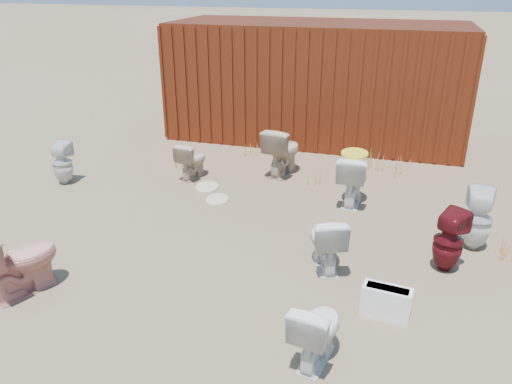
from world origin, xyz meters
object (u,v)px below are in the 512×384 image
(toilet_front_maroon, at_px, (449,241))
(toilet_back_yellowlid, at_px, (353,179))
(loose_tank, at_px, (386,302))
(toilet_back_beige_left, at_px, (283,151))
(toilet_back_e, at_px, (477,219))
(toilet_back_beige_right, at_px, (192,160))
(shipping_container, at_px, (317,81))
(toilet_front_e, at_px, (317,330))
(toilet_front_c, at_px, (326,241))
(toilet_back_a, at_px, (62,163))
(toilet_front_pink, at_px, (20,259))

(toilet_front_maroon, height_order, toilet_back_yellowlid, toilet_back_yellowlid)
(loose_tank, bearing_deg, toilet_back_beige_left, 125.12)
(toilet_front_maroon, distance_m, toilet_back_beige_left, 3.65)
(toilet_back_e, distance_m, loose_tank, 2.08)
(toilet_front_maroon, bearing_deg, toilet_back_beige_right, 8.44)
(shipping_container, xyz_separation_m, toilet_front_e, (1.26, -6.97, -0.87))
(toilet_front_maroon, xyz_separation_m, toilet_back_beige_left, (-2.63, 2.54, 0.04))
(toilet_front_e, height_order, loose_tank, toilet_front_e)
(toilet_front_maroon, xyz_separation_m, toilet_front_e, (-1.23, -1.97, -0.05))
(toilet_back_beige_right, bearing_deg, toilet_back_beige_left, -146.73)
(toilet_front_c, bearing_deg, toilet_front_maroon, 172.93)
(toilet_front_e, height_order, toilet_back_yellowlid, toilet_back_yellowlid)
(toilet_front_maroon, height_order, toilet_front_e, toilet_front_maroon)
(toilet_back_a, bearing_deg, toilet_back_beige_right, -162.72)
(shipping_container, xyz_separation_m, toilet_back_e, (2.87, -4.34, -0.79))
(toilet_back_beige_left, bearing_deg, toilet_front_c, 125.61)
(shipping_container, xyz_separation_m, toilet_back_beige_left, (-0.13, -2.46, -0.77))
(toilet_front_e, distance_m, toilet_back_yellowlid, 3.60)
(toilet_back_beige_right, bearing_deg, toilet_front_e, 136.77)
(shipping_container, bearing_deg, toilet_front_c, -78.48)
(toilet_back_beige_right, distance_m, loose_tank, 4.61)
(toilet_back_beige_right, distance_m, toilet_back_yellowlid, 2.81)
(toilet_back_a, bearing_deg, toilet_back_beige_left, -162.85)
(toilet_front_c, relative_size, toilet_back_beige_right, 1.10)
(toilet_front_e, relative_size, toilet_back_a, 0.92)
(toilet_back_e, xyz_separation_m, loose_tank, (-1.02, -1.79, -0.24))
(toilet_back_yellowlid, bearing_deg, toilet_front_c, 88.81)
(shipping_container, xyz_separation_m, loose_tank, (1.85, -6.13, -1.02))
(toilet_back_beige_left, bearing_deg, toilet_back_beige_right, 35.50)
(toilet_front_pink, height_order, toilet_front_e, toilet_front_pink)
(toilet_back_a, height_order, toilet_back_e, toilet_back_e)
(toilet_back_yellowlid, bearing_deg, toilet_front_maroon, 130.40)
(toilet_front_maroon, relative_size, toilet_front_e, 1.16)
(toilet_back_e, bearing_deg, toilet_front_pink, 32.56)
(toilet_front_pink, distance_m, loose_tank, 3.97)
(shipping_container, bearing_deg, toilet_back_e, -56.53)
(toilet_front_pink, distance_m, toilet_back_a, 3.25)
(toilet_back_beige_left, height_order, toilet_back_yellowlid, toilet_back_beige_left)
(toilet_front_pink, xyz_separation_m, toilet_back_beige_right, (0.46, 3.71, -0.09))
(toilet_front_e, height_order, toilet_back_e, toilet_back_e)
(toilet_front_e, height_order, toilet_back_beige_right, toilet_front_e)
(toilet_front_e, xyz_separation_m, toilet_back_beige_right, (-2.86, 3.89, -0.01))
(toilet_front_c, distance_m, toilet_back_e, 2.05)
(toilet_front_c, bearing_deg, toilet_front_pink, 3.64)
(toilet_front_e, bearing_deg, toilet_front_pink, 7.37)
(toilet_back_beige_left, xyz_separation_m, loose_tank, (1.98, -3.67, -0.26))
(toilet_back_yellowlid, bearing_deg, toilet_front_e, 92.85)
(toilet_back_beige_right, height_order, toilet_back_yellowlid, toilet_back_yellowlid)
(toilet_front_maroon, relative_size, loose_tank, 1.55)
(toilet_back_e, height_order, loose_tank, toilet_back_e)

